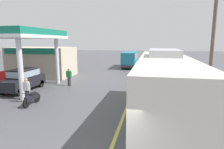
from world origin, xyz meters
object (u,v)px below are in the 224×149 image
at_px(car_at_pump, 23,79).
at_px(pedestrian_near_pump, 69,76).
at_px(minibus_opposing_lane, 130,58).
at_px(pedestrian_by_shop, 27,89).
at_px(coach_bus_main, 164,89).
at_px(motorcycle_parked_forecourt, 32,98).

xyz_separation_m(car_at_pump, pedestrian_near_pump, (3.06, 2.37, -0.08)).
distance_m(minibus_opposing_lane, pedestrian_near_pump, 14.34).
xyz_separation_m(pedestrian_near_pump, pedestrian_by_shop, (-0.79, -5.16, 0.00)).
bearing_deg(coach_bus_main, car_at_pump, 159.81).
height_order(motorcycle_parked_forecourt, pedestrian_by_shop, pedestrian_by_shop).
distance_m(minibus_opposing_lane, motorcycle_parked_forecourt, 19.82).
height_order(minibus_opposing_lane, pedestrian_near_pump, minibus_opposing_lane).
bearing_deg(coach_bus_main, pedestrian_near_pump, 141.44).
bearing_deg(pedestrian_by_shop, coach_bus_main, -8.48).
relative_size(coach_bus_main, pedestrian_by_shop, 6.65).
xyz_separation_m(coach_bus_main, car_at_pump, (-11.20, 4.12, -0.71)).
xyz_separation_m(minibus_opposing_lane, pedestrian_near_pump, (-4.15, -13.72, -0.54)).
xyz_separation_m(coach_bus_main, motorcycle_parked_forecourt, (-8.27, 0.88, -1.28)).
xyz_separation_m(coach_bus_main, minibus_opposing_lane, (-4.00, 20.21, -0.25)).
relative_size(minibus_opposing_lane, motorcycle_parked_forecourt, 3.41).
height_order(coach_bus_main, pedestrian_by_shop, coach_bus_main).
bearing_deg(minibus_opposing_lane, coach_bus_main, -78.81).
distance_m(coach_bus_main, pedestrian_near_pump, 10.44).
distance_m(coach_bus_main, minibus_opposing_lane, 20.60).
bearing_deg(motorcycle_parked_forecourt, pedestrian_by_shop, 146.02).
height_order(minibus_opposing_lane, pedestrian_by_shop, minibus_opposing_lane).
height_order(motorcycle_parked_forecourt, pedestrian_near_pump, pedestrian_near_pump).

